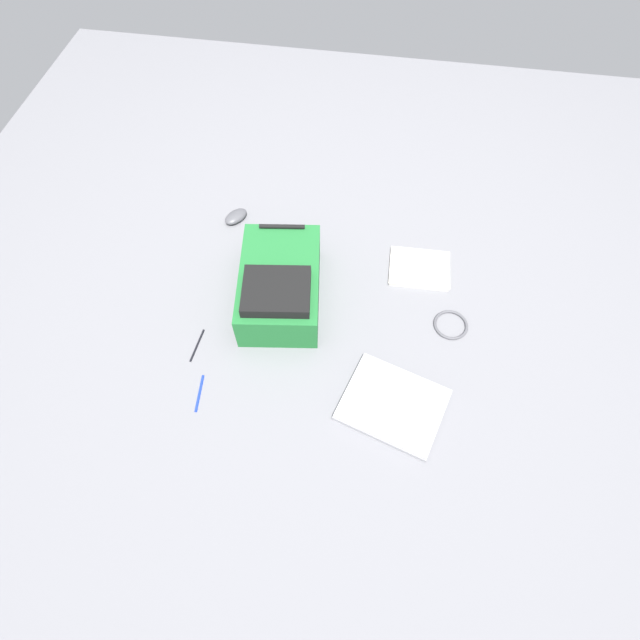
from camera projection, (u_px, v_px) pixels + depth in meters
The scene contains 8 objects.
ground_plane at pixel (332, 317), 1.84m from camera, with size 3.42×3.42×0.00m, color slate.
backpack at pixel (280, 285), 1.81m from camera, with size 0.34×0.47×0.19m.
laptop at pixel (393, 405), 1.64m from camera, with size 0.38×0.34×0.03m.
book_blue at pixel (419, 269), 1.95m from camera, with size 0.24×0.19×0.02m.
computer_mouse at pixel (236, 217), 2.08m from camera, with size 0.06×0.11×0.03m, color #4C4C51.
cable_coil at pixel (451, 325), 1.82m from camera, with size 0.12×0.12×0.01m, color #4C4C51.
pen_black at pixel (199, 393), 1.67m from camera, with size 0.01×0.01×0.13m, color #1933B2.
pen_blue at pixel (197, 345), 1.77m from camera, with size 0.01×0.01×0.13m, color black.
Camera 1 is at (0.11, -0.97, 1.56)m, focal length 28.16 mm.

